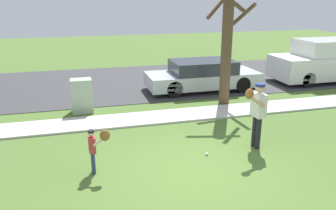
% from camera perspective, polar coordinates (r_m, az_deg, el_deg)
% --- Properties ---
extents(ground_plane, '(48.00, 48.00, 0.00)m').
position_cam_1_polar(ground_plane, '(10.99, -1.73, -2.37)').
color(ground_plane, '#4C6B2D').
extents(sidewalk_strip, '(36.00, 1.20, 0.06)m').
position_cam_1_polar(sidewalk_strip, '(11.07, -1.85, -2.05)').
color(sidewalk_strip, beige).
rests_on(sidewalk_strip, ground).
extents(road_surface, '(36.00, 6.80, 0.02)m').
position_cam_1_polar(road_surface, '(15.78, -6.02, 3.88)').
color(road_surface, '#38383A').
rests_on(road_surface, ground).
extents(person_adult, '(0.68, 0.67, 1.71)m').
position_cam_1_polar(person_adult, '(8.91, 14.60, -0.59)').
color(person_adult, black).
rests_on(person_adult, ground).
extents(person_child, '(0.47, 0.39, 1.06)m').
position_cam_1_polar(person_child, '(7.67, -11.94, -6.43)').
color(person_child, navy).
rests_on(person_child, ground).
extents(baseball, '(0.07, 0.07, 0.07)m').
position_cam_1_polar(baseball, '(8.64, 6.46, -8.07)').
color(baseball, white).
rests_on(baseball, ground).
extents(utility_cabinet, '(0.69, 0.51, 1.14)m').
position_cam_1_polar(utility_cabinet, '(11.85, -14.09, 1.51)').
color(utility_cabinet, '#9EB293').
rests_on(utility_cabinet, ground).
extents(street_tree_near, '(1.84, 1.88, 4.68)m').
position_cam_1_polar(street_tree_near, '(12.20, 9.82, 11.51)').
color(street_tree_near, brown).
rests_on(street_tree_near, ground).
extents(parked_sedan_silver, '(4.60, 1.80, 1.23)m').
position_cam_1_polar(parked_sedan_silver, '(14.27, 5.74, 4.91)').
color(parked_sedan_silver, silver).
rests_on(parked_sedan_silver, road_surface).
extents(parked_van_white, '(5.00, 1.95, 1.88)m').
position_cam_1_polar(parked_van_white, '(17.30, 24.85, 6.59)').
color(parked_van_white, silver).
rests_on(parked_van_white, road_surface).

